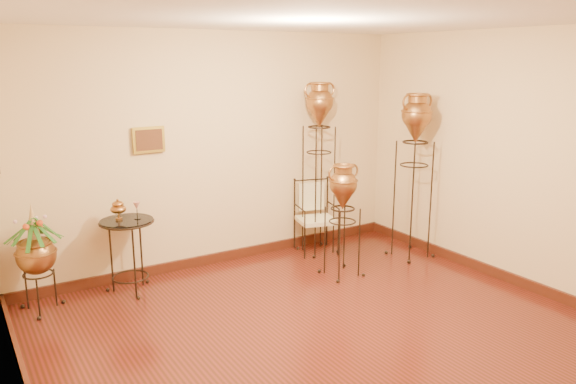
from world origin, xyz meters
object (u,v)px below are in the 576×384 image
amphora_mid (414,175)px  planter_urn (36,251)px  armchair (316,217)px  side_table (129,254)px  amphora_tall (319,167)px

amphora_mid → planter_urn: size_ratio=1.85×
armchair → side_table: size_ratio=0.92×
amphora_tall → armchair: (-0.03, 0.00, -0.66)m
amphora_tall → amphora_mid: bearing=-40.0°
amphora_mid → side_table: 3.53m
amphora_mid → side_table: (-3.39, 0.76, -0.64)m
amphora_mid → amphora_tall: bearing=140.0°
amphora_mid → armchair: 1.34m
amphora_tall → amphora_mid: amphora_tall is taller
amphora_mid → armchair: (-0.94, 0.76, -0.59)m
amphora_tall → side_table: bearing=180.0°
planter_urn → side_table: planter_urn is taller
amphora_tall → amphora_mid: 1.19m
amphora_mid → armchair: size_ratio=2.22×
planter_urn → armchair: bearing=0.0°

